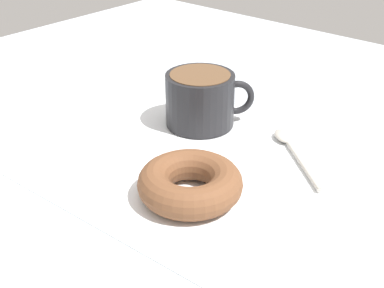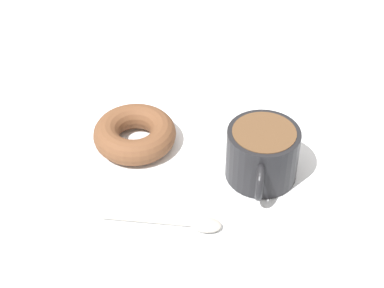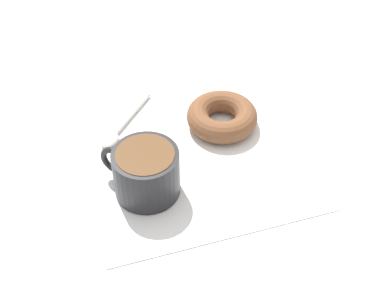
{
  "view_description": "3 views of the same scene",
  "coord_description": "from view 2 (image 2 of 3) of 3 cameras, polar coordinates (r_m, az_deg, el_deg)",
  "views": [
    {
      "loc": [
        36.74,
        -39.09,
        32.55
      ],
      "look_at": [
        0.78,
        2.84,
        2.3
      ],
      "focal_mm": 50.0,
      "sensor_mm": 36.0,
      "label": 1
    },
    {
      "loc": [
        35.9,
        55.59,
        57.62
      ],
      "look_at": [
        0.78,
        2.84,
        2.3
      ],
      "focal_mm": 60.0,
      "sensor_mm": 36.0,
      "label": 2
    },
    {
      "loc": [
        -54.29,
        17.67,
        56.75
      ],
      "look_at": [
        0.78,
        2.84,
        2.3
      ],
      "focal_mm": 50.0,
      "sensor_mm": 36.0,
      "label": 3
    }
  ],
  "objects": [
    {
      "name": "spoon",
      "position": [
        0.76,
        -0.33,
        -7.07
      ],
      "size": [
        11.87,
        10.39,
        0.9
      ],
      "color": "#B7B2A8",
      "rests_on": "napkin"
    },
    {
      "name": "donut",
      "position": [
        0.86,
        -5.11,
        0.91
      ],
      "size": [
        11.16,
        11.16,
        3.48
      ],
      "primitive_type": "torus",
      "color": "brown",
      "rests_on": "napkin"
    },
    {
      "name": "napkin",
      "position": [
        0.86,
        0.0,
        -1.08
      ],
      "size": [
        33.39,
        33.39,
        0.3
      ],
      "primitive_type": "cube",
      "rotation": [
        0.0,
        0.0,
        0.03
      ],
      "color": "white",
      "rests_on": "ground_plane"
    },
    {
      "name": "coffee_cup",
      "position": [
        0.81,
        6.27,
        -0.84
      ],
      "size": [
        9.8,
        10.36,
        7.11
      ],
      "color": "black",
      "rests_on": "napkin"
    },
    {
      "name": "ground_plane",
      "position": [
        0.88,
        -0.6,
        -0.42
      ],
      "size": [
        120.0,
        120.0,
        2.0
      ],
      "primitive_type": "cube",
      "color": "#B2BCC6"
    }
  ]
}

